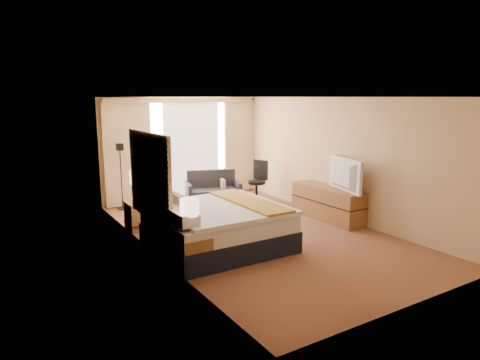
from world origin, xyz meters
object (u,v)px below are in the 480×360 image
media_dresser (327,203)px  floor_lamp (121,163)px  lamp_right (138,178)px  nightstand_left (193,254)px  nightstand_right (139,215)px  bed (217,226)px  desk_chair (258,183)px  lamp_left (190,208)px  loveseat (213,193)px  television (340,175)px

media_dresser → floor_lamp: size_ratio=1.16×
media_dresser → lamp_right: lamp_right is taller
nightstand_left → floor_lamp: size_ratio=0.35×
floor_lamp → media_dresser: bearing=-41.7°
nightstand_right → bed: 1.97m
media_dresser → desk_chair: 2.16m
desk_chair → lamp_left: lamp_left is taller
loveseat → desk_chair: 1.16m
loveseat → lamp_left: size_ratio=2.45×
loveseat → lamp_right: bearing=-137.1°
media_dresser → loveseat: (-1.47, 2.49, -0.08)m
floor_lamp → television: size_ratio=1.31×
desk_chair → television: (0.33, -2.51, 0.58)m
nightstand_left → television: bearing=10.3°
desk_chair → loveseat: bearing=138.7°
nightstand_left → loveseat: loveseat is taller
nightstand_right → floor_lamp: bearing=84.3°
media_dresser → lamp_left: size_ratio=3.02×
nightstand_right → television: 4.16m
nightstand_left → bed: bearing=41.1°
bed → television: (2.84, -0.04, 0.65)m
loveseat → desk_chair: (1.09, -0.36, 0.19)m
nightstand_left → loveseat: size_ratio=0.38×
bed → floor_lamp: bearing=100.4°
desk_chair → television: television is taller
lamp_left → lamp_right: bearing=88.6°
nightstand_left → loveseat: 4.18m
nightstand_left → desk_chair: desk_chair is taller
bed → media_dresser: bearing=6.8°
lamp_right → television: television is taller
desk_chair → lamp_right: bearing=169.1°
media_dresser → desk_chair: bearing=100.2°
lamp_left → lamp_right: (0.06, 2.54, 0.03)m
nightstand_right → desk_chair: bearing=11.4°
floor_lamp → television: bearing=-45.4°
lamp_right → nightstand_left: bearing=-90.1°
loveseat → lamp_right: size_ratio=2.29×
loveseat → desk_chair: desk_chair is taller
nightstand_left → bed: (0.81, 0.70, 0.11)m
lamp_right → media_dresser: bearing=-21.1°
nightstand_right → lamp_left: (-0.06, -2.56, 0.74)m
nightstand_right → television: size_ratio=0.46×
media_dresser → floor_lamp: floor_lamp is taller
nightstand_left → television: television is taller
bed → floor_lamp: 3.62m
loveseat → floor_lamp: 2.32m
bed → floor_lamp: floor_lamp is taller
nightstand_right → lamp_left: lamp_left is taller
lamp_left → lamp_right: size_ratio=0.93×
media_dresser → bed: size_ratio=0.83×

